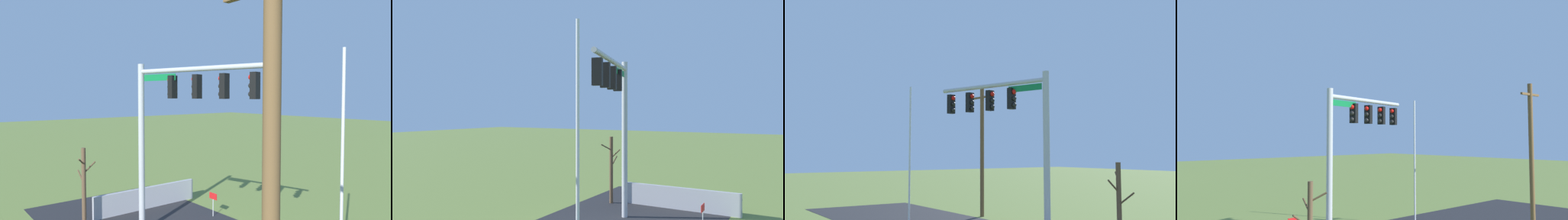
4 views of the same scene
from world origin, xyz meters
The scene contains 6 objects.
sidewalk_corner centered at (4.22, 0.51, 0.00)m, with size 6.00×6.00×0.01m, color #B7B5AD.
retaining_fence centered at (5.98, -1.40, 0.59)m, with size 0.20×6.22×1.17m, color #A8A8AD.
signal_mast centered at (1.40, 0.03, 5.47)m, with size 6.13×1.81×7.64m.
flagpole centered at (-5.06, -1.86, 3.86)m, with size 0.10×0.10×7.72m, color silver.
bare_tree centered at (5.45, 2.35, 1.94)m, with size 1.27×1.02×3.77m.
open_sign centered at (2.73, -3.38, 0.91)m, with size 0.56×0.04×1.22m.
Camera 2 is at (-13.79, -7.21, 5.22)m, focal length 34.76 mm.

